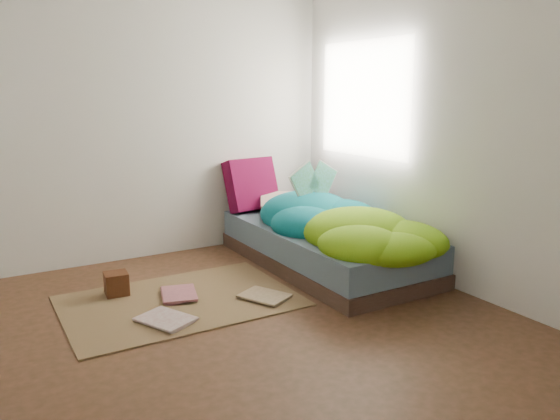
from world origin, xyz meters
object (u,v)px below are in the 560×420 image
object	(u,v)px
floor_book_a	(151,327)
bed	(325,246)
open_book	(315,169)
wooden_box	(116,283)
pillow_magenta	(251,185)
floor_book_b	(162,296)

from	to	relation	value
floor_book_a	bed	bearing A→B (deg)	-8.29
open_book	wooden_box	size ratio (longest dim) A/B	2.58
pillow_magenta	floor_book_b	xyz separation A→B (m)	(-1.24, -0.97, -0.56)
wooden_box	floor_book_b	size ratio (longest dim) A/B	0.50
pillow_magenta	floor_book_b	distance (m)	1.67
floor_book_a	pillow_magenta	bearing A→B (deg)	18.84
bed	floor_book_b	bearing A→B (deg)	-177.55
pillow_magenta	floor_book_a	distance (m)	2.12
wooden_box	pillow_magenta	bearing A→B (deg)	25.72
floor_book_a	wooden_box	bearing A→B (deg)	67.25
open_book	wooden_box	xyz separation A→B (m)	(-1.76, -0.03, -0.71)
pillow_magenta	wooden_box	size ratio (longest dim) A/B	3.02
open_book	floor_book_b	xyz separation A→B (m)	(-1.50, -0.28, -0.78)
bed	open_book	xyz separation A→B (m)	(0.03, 0.21, 0.64)
pillow_magenta	open_book	bearing A→B (deg)	-76.21
floor_book_a	floor_book_b	world-z (taller)	floor_book_b
floor_book_a	floor_book_b	bearing A→B (deg)	38.67
open_book	floor_book_a	xyz separation A→B (m)	(-1.72, -0.74, -0.78)
bed	pillow_magenta	world-z (taller)	pillow_magenta
open_book	floor_book_a	bearing A→B (deg)	-163.15
pillow_magenta	floor_book_a	bearing A→B (deg)	-142.62
bed	floor_book_a	distance (m)	1.78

